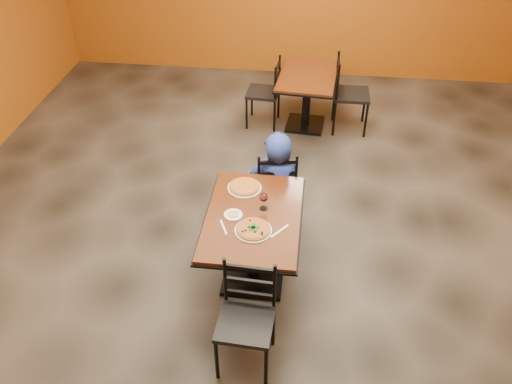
# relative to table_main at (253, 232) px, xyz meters

# --- Properties ---
(floor) EXTENTS (7.00, 8.00, 0.01)m
(floor) POSITION_rel_table_main_xyz_m (0.00, 0.50, -0.56)
(floor) COLOR black
(floor) RESTS_ON ground
(table_main) EXTENTS (0.83, 1.23, 0.75)m
(table_main) POSITION_rel_table_main_xyz_m (0.00, 0.00, 0.00)
(table_main) COLOR #5F240F
(table_main) RESTS_ON floor
(table_second) EXTENTS (0.82, 1.15, 0.75)m
(table_second) POSITION_rel_table_main_xyz_m (0.35, 2.84, -0.01)
(table_second) COLOR #5F240F
(table_second) RESTS_ON floor
(chair_main_near) EXTENTS (0.44, 0.44, 0.92)m
(chair_main_near) POSITION_rel_table_main_xyz_m (0.05, -0.91, -0.10)
(chair_main_near) COLOR black
(chair_main_near) RESTS_ON floor
(chair_main_far) EXTENTS (0.47, 0.47, 0.89)m
(chair_main_far) POSITION_rel_table_main_xyz_m (0.11, 0.90, -0.11)
(chair_main_far) COLOR black
(chair_main_far) RESTS_ON floor
(chair_second_left) EXTENTS (0.44, 0.44, 0.91)m
(chair_second_left) POSITION_rel_table_main_xyz_m (-0.22, 2.84, -0.10)
(chair_second_left) COLOR black
(chair_second_left) RESTS_ON floor
(chair_second_right) EXTENTS (0.45, 0.45, 0.99)m
(chair_second_right) POSITION_rel_table_main_xyz_m (0.93, 2.84, -0.06)
(chair_second_right) COLOR black
(chair_second_right) RESTS_ON floor
(diner) EXTENTS (0.59, 0.42, 1.09)m
(diner) POSITION_rel_table_main_xyz_m (0.13, 0.81, -0.01)
(diner) COLOR #1B3798
(diner) RESTS_ON floor
(plate_main) EXTENTS (0.31, 0.31, 0.01)m
(plate_main) POSITION_rel_table_main_xyz_m (0.02, -0.19, 0.20)
(plate_main) COLOR white
(plate_main) RESTS_ON table_main
(pizza_main) EXTENTS (0.28, 0.28, 0.02)m
(pizza_main) POSITION_rel_table_main_xyz_m (0.02, -0.19, 0.21)
(pizza_main) COLOR maroon
(pizza_main) RESTS_ON plate_main
(plate_far) EXTENTS (0.31, 0.31, 0.01)m
(plate_far) POSITION_rel_table_main_xyz_m (-0.13, 0.37, 0.20)
(plate_far) COLOR white
(plate_far) RESTS_ON table_main
(pizza_far) EXTENTS (0.28, 0.28, 0.02)m
(pizza_far) POSITION_rel_table_main_xyz_m (-0.13, 0.37, 0.21)
(pizza_far) COLOR gold
(pizza_far) RESTS_ON plate_far
(side_plate) EXTENTS (0.16, 0.16, 0.01)m
(side_plate) POSITION_rel_table_main_xyz_m (-0.17, -0.02, 0.20)
(side_plate) COLOR white
(side_plate) RESTS_ON table_main
(dip) EXTENTS (0.09, 0.09, 0.01)m
(dip) POSITION_rel_table_main_xyz_m (-0.17, -0.02, 0.21)
(dip) COLOR tan
(dip) RESTS_ON side_plate
(wine_glass) EXTENTS (0.08, 0.08, 0.18)m
(wine_glass) POSITION_rel_table_main_xyz_m (0.08, 0.10, 0.28)
(wine_glass) COLOR white
(wine_glass) RESTS_ON table_main
(fork) EXTENTS (0.09, 0.18, 0.00)m
(fork) POSITION_rel_table_main_xyz_m (-0.23, -0.18, 0.20)
(fork) COLOR silver
(fork) RESTS_ON table_main
(knife) EXTENTS (0.14, 0.18, 0.00)m
(knife) POSITION_rel_table_main_xyz_m (0.24, -0.17, 0.20)
(knife) COLOR silver
(knife) RESTS_ON table_main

